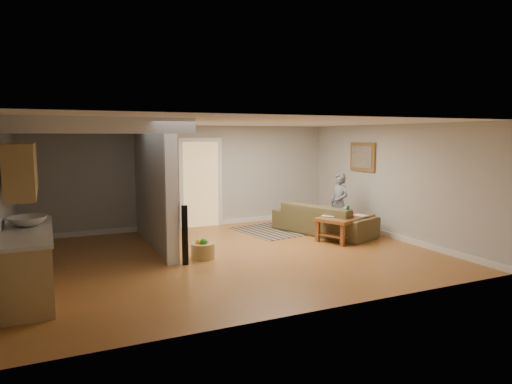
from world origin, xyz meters
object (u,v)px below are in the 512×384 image
(toddler, at_px, (168,231))
(child, at_px, (339,232))
(speaker_left, at_px, (185,235))
(coffee_table, at_px, (345,221))
(tv_console, at_px, (167,204))
(toy_basket, at_px, (203,250))
(sofa, at_px, (323,234))
(speaker_right, at_px, (156,212))

(toddler, bearing_deg, child, 160.77)
(speaker_left, bearing_deg, child, 36.59)
(coffee_table, bearing_deg, toddler, 143.66)
(coffee_table, relative_size, speaker_left, 1.42)
(tv_console, bearing_deg, toy_basket, -66.34)
(child, bearing_deg, toddler, -124.95)
(sofa, relative_size, tv_console, 1.76)
(child, relative_size, toddler, 1.39)
(sofa, height_order, coffee_table, coffee_table)
(sofa, height_order, tv_console, tv_console)
(toy_basket, bearing_deg, tv_console, 93.71)
(tv_console, distance_m, speaker_right, 0.31)
(speaker_left, relative_size, toddler, 1.06)
(child, distance_m, toddler, 4.03)
(toy_basket, relative_size, toddler, 0.44)
(tv_console, xyz_separation_m, toddler, (0.14, 0.51, -0.73))
(speaker_right, bearing_deg, toy_basket, -62.14)
(coffee_table, distance_m, child, 0.80)
(sofa, distance_m, speaker_right, 3.84)
(sofa, xyz_separation_m, tv_console, (-3.34, 1.26, 0.73))
(sofa, height_order, toddler, toddler)
(tv_console, height_order, speaker_right, speaker_right)
(speaker_left, height_order, speaker_right, speaker_right)
(speaker_right, bearing_deg, sofa, -1.61)
(toddler, bearing_deg, speaker_left, 89.61)
(child, bearing_deg, speaker_right, -115.66)
(sofa, height_order, speaker_left, speaker_left)
(sofa, relative_size, toddler, 2.40)
(coffee_table, height_order, child, coffee_table)
(child, bearing_deg, coffee_table, -32.50)
(tv_console, bearing_deg, sofa, -0.77)
(toy_basket, bearing_deg, child, 13.21)
(toy_basket, xyz_separation_m, child, (3.60, 0.84, -0.16))
(coffee_table, bearing_deg, toy_basket, -176.28)
(child, xyz_separation_m, toddler, (-3.60, 1.81, 0.00))
(speaker_left, bearing_deg, coffee_table, 28.42)
(sofa, distance_m, toy_basket, 3.32)
(sofa, height_order, toy_basket, toy_basket)
(coffee_table, bearing_deg, speaker_left, -172.94)
(toy_basket, height_order, child, child)
(child, bearing_deg, tv_console, -117.41)
(sofa, height_order, child, child)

